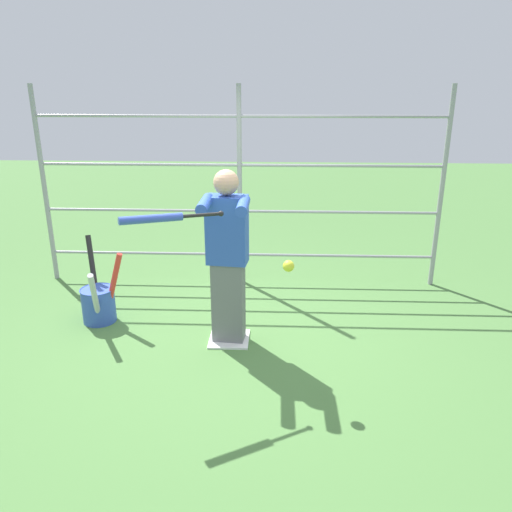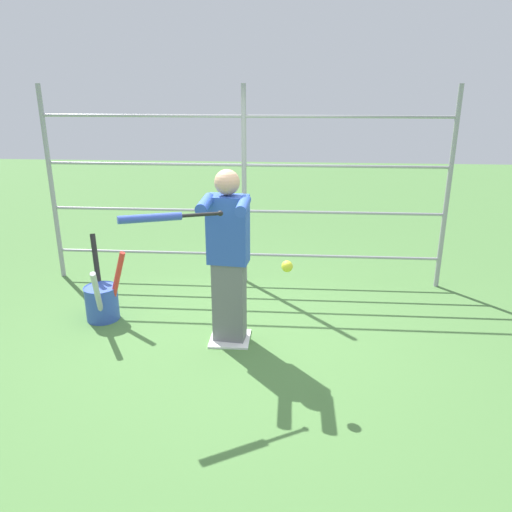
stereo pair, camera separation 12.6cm
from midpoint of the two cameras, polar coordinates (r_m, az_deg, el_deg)
ground_plane at (r=5.17m, az=-2.27°, el=-9.51°), size 24.00×24.00×0.00m
home_plate at (r=5.16m, az=-2.27°, el=-9.41°), size 0.40×0.40×0.02m
fence_backstop at (r=6.25m, az=-0.78°, el=7.73°), size 5.01×0.06×2.47m
batter at (r=4.77m, az=-2.44°, el=0.34°), size 0.44×0.61×1.74m
baseball_bat_swinging at (r=4.05m, az=-10.11°, el=4.37°), size 0.78×0.45×0.09m
softball_in_flight at (r=4.10m, az=4.46°, el=-1.19°), size 0.10×0.10×0.10m
bat_bucket at (r=5.72m, az=-16.56°, el=-4.84°), size 0.55×0.84×0.88m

